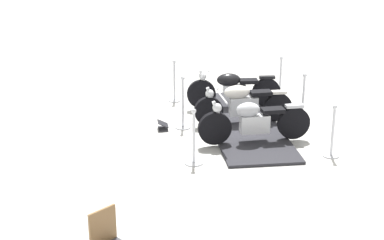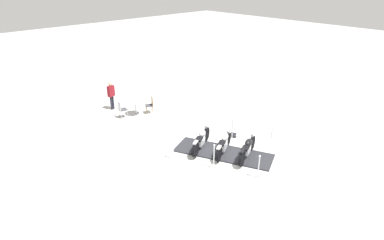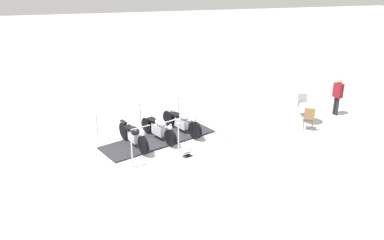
% 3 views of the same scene
% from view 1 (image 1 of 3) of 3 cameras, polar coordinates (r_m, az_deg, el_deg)
% --- Properties ---
extents(ground_plane, '(80.00, 80.00, 0.00)m').
position_cam_1_polar(ground_plane, '(12.61, 4.98, -0.49)').
color(ground_plane, silver).
extents(display_platform, '(4.53, 3.05, 0.06)m').
position_cam_1_polar(display_platform, '(12.60, 4.99, -0.37)').
color(display_platform, '#28282D').
rests_on(display_platform, ground_plane).
extents(motorcycle_black, '(1.01, 2.06, 0.97)m').
position_cam_1_polar(motorcycle_black, '(13.43, 3.95, 3.11)').
color(motorcycle_black, black).
rests_on(motorcycle_black, display_platform).
extents(motorcycle_cream, '(1.12, 1.96, 0.91)m').
position_cam_1_polar(motorcycle_cream, '(12.44, 4.88, 1.65)').
color(motorcycle_cream, black).
rests_on(motorcycle_cream, display_platform).
extents(motorcycle_chrome, '(1.21, 2.06, 0.96)m').
position_cam_1_polar(motorcycle_chrome, '(11.46, 5.97, -0.05)').
color(motorcycle_chrome, black).
rests_on(motorcycle_chrome, display_platform).
extents(stanchion_left_mid, '(0.29, 0.29, 1.11)m').
position_cam_1_polar(stanchion_left_mid, '(12.81, 10.74, 1.47)').
color(stanchion_left_mid, silver).
rests_on(stanchion_left_mid, ground_plane).
extents(stanchion_right_rear, '(0.36, 0.36, 1.05)m').
position_cam_1_polar(stanchion_right_rear, '(10.61, 0.17, -2.67)').
color(stanchion_right_rear, silver).
rests_on(stanchion_right_rear, ground_plane).
extents(stanchion_right_front, '(0.30, 0.30, 1.02)m').
position_cam_1_polar(stanchion_right_front, '(14.04, -1.72, 3.23)').
color(stanchion_right_front, silver).
rests_on(stanchion_right_front, ground_plane).
extents(stanchion_right_mid, '(0.33, 0.33, 1.14)m').
position_cam_1_polar(stanchion_right_mid, '(12.29, -0.91, 0.85)').
color(stanchion_right_mid, silver).
rests_on(stanchion_right_mid, ground_plane).
extents(stanchion_left_front, '(0.34, 0.34, 1.03)m').
position_cam_1_polar(stanchion_left_front, '(14.51, 8.57, 3.44)').
color(stanchion_left_front, silver).
rests_on(stanchion_left_front, ground_plane).
extents(stanchion_left_rear, '(0.31, 0.31, 1.02)m').
position_cam_1_polar(stanchion_left_rear, '(11.20, 13.50, -1.83)').
color(stanchion_left_rear, silver).
rests_on(stanchion_left_rear, ground_plane).
extents(info_placard, '(0.37, 0.31, 0.19)m').
position_cam_1_polar(info_placard, '(12.31, -2.85, -0.66)').
color(info_placard, '#333338').
rests_on(info_placard, ground_plane).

